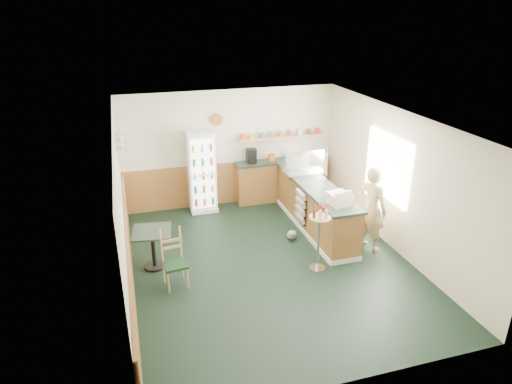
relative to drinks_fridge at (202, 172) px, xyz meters
name	(u,v)px	position (x,y,z in m)	size (l,w,h in m)	color
ground	(270,263)	(0.74, -2.74, -0.93)	(6.00, 6.00, 0.00)	black
room_envelope	(247,174)	(0.51, -2.01, 0.59)	(5.04, 6.02, 2.72)	beige
service_counter	(315,209)	(2.09, -1.67, -0.47)	(0.68, 3.01, 1.01)	brown
back_counter	(281,178)	(1.93, 0.06, -0.38)	(2.24, 0.42, 1.69)	brown
drinks_fridge	(202,172)	(0.00, 0.00, 0.00)	(0.61, 0.53, 1.86)	white
display_case	(305,163)	(2.09, -1.00, 0.33)	(0.89, 0.46, 0.50)	silver
cash_register	(339,199)	(2.09, -2.68, 0.19)	(0.37, 0.39, 0.21)	beige
shopkeeper	(373,208)	(2.79, -2.72, -0.08)	(0.56, 0.41, 1.69)	tan
condiment_stand	(319,230)	(1.51, -3.14, -0.15)	(0.39, 0.39, 1.21)	silver
newspaper_rack	(301,207)	(1.73, -1.72, -0.36)	(0.09, 0.43, 0.69)	black
cafe_table	(153,242)	(-1.31, -2.25, -0.41)	(0.76, 0.76, 0.74)	black
cafe_chair	(174,256)	(-1.01, -2.87, -0.40)	(0.43, 0.43, 1.02)	black
dog_doorstop	(292,235)	(1.46, -1.99, -0.82)	(0.19, 0.25, 0.23)	gray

